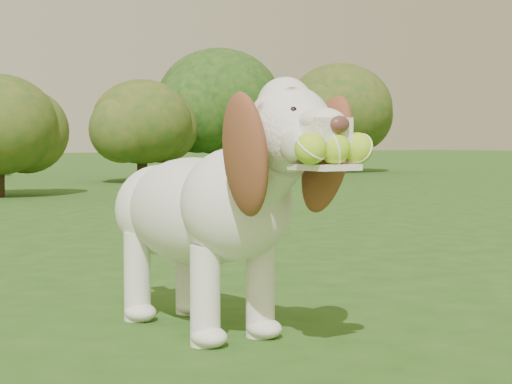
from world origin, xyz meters
TOP-DOWN VIEW (x-y plane):
  - ground at (0.00, 0.00)m, footprint 80.00×80.00m
  - dog at (0.40, -0.10)m, footprint 0.44×1.26m
  - shrub_d at (4.40, 9.35)m, footprint 1.50×1.50m
  - shrub_f at (6.24, 10.25)m, footprint 2.13×2.13m
  - shrub_h at (9.40, 11.01)m, footprint 2.09×2.09m

SIDE VIEW (x-z plane):
  - ground at x=0.00m, z-range 0.00..0.00m
  - dog at x=0.40m, z-range 0.03..0.85m
  - shrub_d at x=4.40m, z-range 0.14..1.69m
  - shrub_h at x=9.40m, z-range 0.19..2.35m
  - shrub_f at x=6.24m, z-range 0.19..2.40m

